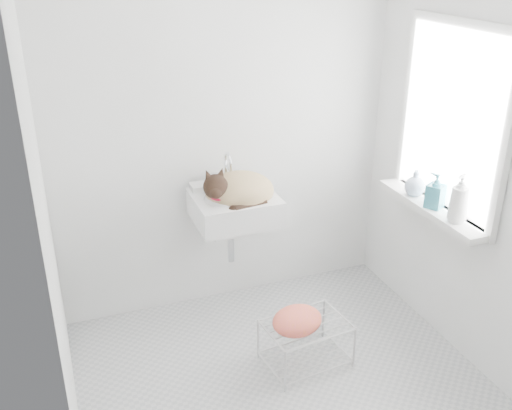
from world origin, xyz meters
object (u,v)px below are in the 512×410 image
object	(u,v)px
sink	(234,196)
cat	(237,190)
bottle_a	(456,221)
bottle_b	(433,207)
wire_rack	(306,341)
bottle_c	(414,195)

from	to	relation	value
sink	cat	bearing A→B (deg)	-53.81
bottle_a	bottle_b	distance (m)	0.20
sink	bottle_b	xyz separation A→B (m)	(1.03, -0.57, 0.00)
bottle_b	cat	bearing A→B (deg)	151.39
sink	wire_rack	size ratio (longest dim) A/B	1.10
sink	bottle_a	distance (m)	1.29
sink	cat	size ratio (longest dim) A/B	1.09
bottle_a	sink	bearing A→B (deg)	143.08
cat	wire_rack	size ratio (longest dim) A/B	1.00
cat	wire_rack	xyz separation A→B (m)	(0.20, -0.60, -0.74)
wire_rack	bottle_a	bearing A→B (deg)	-10.55
cat	sink	bearing A→B (deg)	132.52
bottle_b	sink	bearing A→B (deg)	150.95
cat	wire_rack	bearing A→B (deg)	-65.23
cat	bottle_b	world-z (taller)	cat
sink	bottle_c	bearing A→B (deg)	-20.00
bottle_c	bottle_b	bearing A→B (deg)	-90.00
sink	bottle_b	bearing A→B (deg)	-29.05
sink	bottle_c	world-z (taller)	sink
bottle_b	bottle_c	world-z (taller)	bottle_b
wire_rack	bottle_c	world-z (taller)	bottle_c
sink	bottle_a	size ratio (longest dim) A/B	2.13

